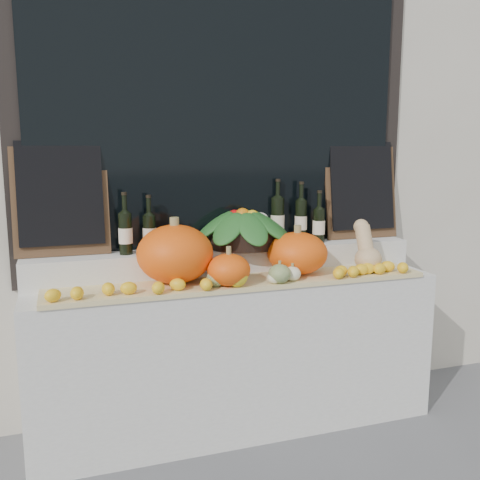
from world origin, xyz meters
name	(u,v)px	position (x,y,z in m)	size (l,w,h in m)	color
storefront_facade	(201,50)	(0.00, 2.25, 2.25)	(7.00, 0.94, 4.50)	beige
display_sill	(236,353)	(0.00, 1.52, 0.44)	(2.30, 0.55, 0.88)	silver
rear_tier	(228,260)	(0.00, 1.68, 0.96)	(2.30, 0.25, 0.16)	silver
straw_bedding	(243,282)	(0.00, 1.40, 0.89)	(2.10, 0.32, 0.03)	tan
pumpkin_left	(175,254)	(-0.36, 1.47, 1.06)	(0.41, 0.41, 0.31)	#FF5B0D
pumpkin_right	(297,253)	(0.34, 1.45, 1.03)	(0.35, 0.35, 0.24)	#FF5B0D
pumpkin_center	(229,270)	(-0.11, 1.32, 0.99)	(0.23, 0.23, 0.17)	#FF5B0D
butternut_squash	(366,250)	(0.77, 1.40, 1.03)	(0.16, 0.21, 0.30)	tan
decorative_gourds	(256,275)	(0.03, 1.29, 0.96)	(0.52, 0.15, 0.15)	#305E1C
lemon_heap	(250,279)	(0.00, 1.29, 0.94)	(2.20, 0.16, 0.06)	yellow
produce_bowl	(243,228)	(0.09, 1.66, 1.16)	(0.62, 0.62, 0.24)	black
wine_bottle_far_left	(125,233)	(-0.59, 1.65, 1.16)	(0.08, 0.08, 0.34)	black
wine_bottle_near_left	(149,233)	(-0.46, 1.69, 1.15)	(0.08, 0.08, 0.32)	black
wine_bottle_tall	(278,220)	(0.34, 1.73, 1.18)	(0.08, 0.08, 0.39)	black
wine_bottle_near_right	(301,220)	(0.48, 1.71, 1.18)	(0.08, 0.08, 0.37)	black
wine_bottle_far_right	(319,225)	(0.58, 1.66, 1.15)	(0.08, 0.08, 0.32)	black
chalkboard_left	(61,196)	(-0.92, 1.74, 1.36)	(0.50, 0.12, 0.62)	#4C331E
chalkboard_right	(361,188)	(0.92, 1.74, 1.36)	(0.50, 0.12, 0.62)	#4C331E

